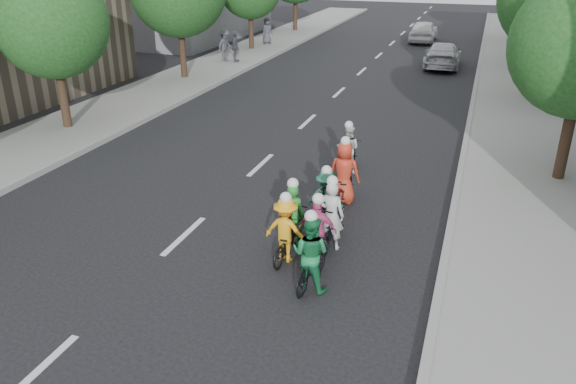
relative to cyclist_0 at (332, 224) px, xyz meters
The scene contains 19 objects.
ground 3.59m from the cyclist_0, 168.73° to the right, with size 120.00×120.00×0.00m, color black.
sidewalk_left 14.79m from the cyclist_0, 140.97° to the left, with size 4.00×80.00×0.15m, color gray.
curb_left 13.33m from the cyclist_0, 135.68° to the left, with size 0.18×80.00×0.18m, color #999993.
sidewalk_right 10.36m from the cyclist_0, 64.09° to the left, with size 4.00×80.00×0.15m, color gray.
curb_right 9.67m from the cyclist_0, 74.56° to the left, with size 0.18×80.00×0.18m, color #999993.
tree_l_2 13.27m from the cyclist_0, 155.56° to the left, with size 4.00×4.00×5.97m.
cyclist_0 is the anchor object (origin of this frame).
cyclist_1 1.77m from the cyclist_0, 88.55° to the right, with size 0.84×1.58×1.76m.
cyclist_2 1.18m from the cyclist_0, 131.78° to the right, with size 1.00×1.59×1.65m.
cyclist_3 0.62m from the cyclist_0, 103.23° to the right, with size 0.88×1.77×1.61m.
cyclist_4 2.54m from the cyclist_0, 97.42° to the left, with size 0.85×1.61×1.87m.
cyclist_5 0.88m from the cyclist_0, 165.57° to the right, with size 0.57×1.51×1.71m.
cyclist_6 4.78m from the cyclist_0, 99.05° to the left, with size 0.72×1.68×1.62m.
cyclist_7 1.16m from the cyclist_0, 111.68° to the left, with size 0.94×1.82×1.58m.
follow_car_lead 21.97m from the cyclist_0, 88.56° to the left, with size 1.91×4.71×1.37m, color #B6B6BB.
follow_car_trail 30.66m from the cyclist_0, 92.88° to the left, with size 1.76×4.37×1.49m, color white.
spectator_0 22.00m from the cyclist_0, 121.31° to the left, with size 1.15×0.66×1.79m, color #484652.
spectator_1 21.70m from the cyclist_0, 119.90° to the left, with size 1.01×0.42×1.72m, color #51525E.
spectator_2 27.85m from the cyclist_0, 114.15° to the left, with size 0.84×0.54×1.71m, color #4B4B57.
Camera 1 is at (6.29, -10.45, 6.48)m, focal length 35.00 mm.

